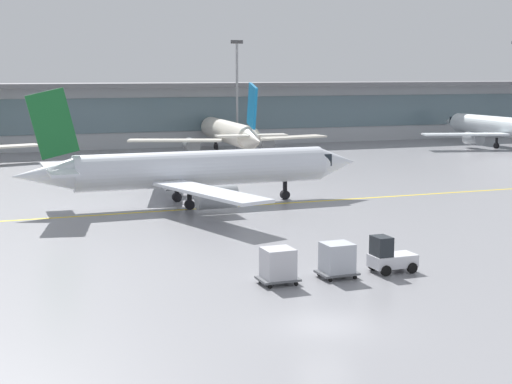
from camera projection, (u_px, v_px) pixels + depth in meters
ground_plane at (324, 326)px, 34.58m from camera, size 400.00×400.00×0.00m
taxiway_centreline_stripe at (210, 208)px, 64.49m from camera, size 110.00×1.62×0.01m
terminal_concourse at (77, 115)px, 114.67m from camera, size 213.47×11.00×9.60m
gate_airplane_2 at (229, 133)px, 105.81m from camera, size 27.93×30.10×9.97m
gate_airplane_3 at (502, 127)px, 116.46m from camera, size 27.93×29.97×9.95m
taxiing_regional_jet at (198, 170)px, 65.75m from camera, size 30.20×28.16×10.03m
baggage_tug at (389, 257)px, 43.72m from camera, size 2.64×1.68×2.10m
cargo_dolly_lead at (337, 259)px, 42.51m from camera, size 2.14×1.65×1.94m
cargo_dolly_trailing at (278, 265)px, 41.24m from camera, size 2.14×1.65×1.94m
apron_light_mast_2 at (237, 90)px, 113.35m from camera, size 1.80×0.36×15.81m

